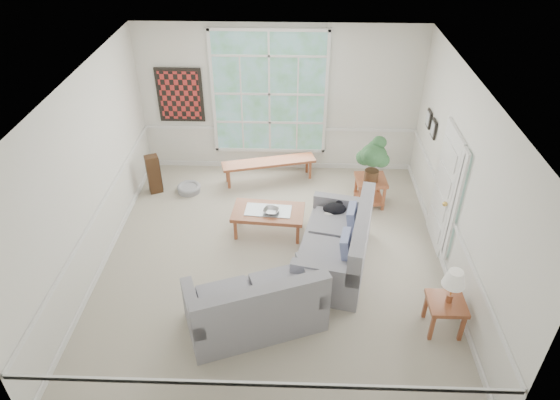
{
  "coord_description": "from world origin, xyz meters",
  "views": [
    {
      "loc": [
        0.31,
        -6.17,
        5.42
      ],
      "look_at": [
        0.1,
        0.2,
        1.05
      ],
      "focal_mm": 32.0,
      "sensor_mm": 36.0,
      "label": 1
    }
  ],
  "objects_px": {
    "loveseat_front": "(254,297)",
    "end_table": "(370,191)",
    "coffee_table": "(268,221)",
    "side_table": "(444,315)",
    "loveseat_right": "(335,239)"
  },
  "relations": [
    {
      "from": "loveseat_front",
      "to": "side_table",
      "type": "xyz_separation_m",
      "value": [
        2.6,
        -0.02,
        -0.24
      ]
    },
    {
      "from": "loveseat_front",
      "to": "end_table",
      "type": "bearing_deg",
      "value": 36.73
    },
    {
      "from": "loveseat_front",
      "to": "side_table",
      "type": "distance_m",
      "value": 2.61
    },
    {
      "from": "loveseat_front",
      "to": "end_table",
      "type": "relative_size",
      "value": 3.33
    },
    {
      "from": "loveseat_front",
      "to": "loveseat_right",
      "type": "bearing_deg",
      "value": 26.75
    },
    {
      "from": "loveseat_right",
      "to": "coffee_table",
      "type": "bearing_deg",
      "value": 155.29
    },
    {
      "from": "loveseat_right",
      "to": "coffee_table",
      "type": "xyz_separation_m",
      "value": [
        -1.08,
        0.81,
        -0.29
      ]
    },
    {
      "from": "coffee_table",
      "to": "loveseat_right",
      "type": "bearing_deg",
      "value": -32.37
    },
    {
      "from": "coffee_table",
      "to": "side_table",
      "type": "xyz_separation_m",
      "value": [
        2.52,
        -2.09,
        0.03
      ]
    },
    {
      "from": "end_table",
      "to": "side_table",
      "type": "height_order",
      "value": "end_table"
    },
    {
      "from": "loveseat_right",
      "to": "end_table",
      "type": "relative_size",
      "value": 3.48
    },
    {
      "from": "loveseat_front",
      "to": "side_table",
      "type": "bearing_deg",
      "value": -21.05
    },
    {
      "from": "loveseat_front",
      "to": "end_table",
      "type": "distance_m",
      "value": 3.58
    },
    {
      "from": "coffee_table",
      "to": "side_table",
      "type": "height_order",
      "value": "side_table"
    },
    {
      "from": "loveseat_right",
      "to": "end_table",
      "type": "xyz_separation_m",
      "value": [
        0.77,
        1.75,
        -0.24
      ]
    }
  ]
}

